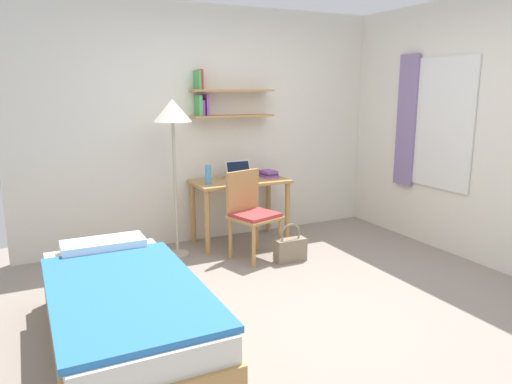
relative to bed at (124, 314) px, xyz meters
name	(u,v)px	position (x,y,z in m)	size (l,w,h in m)	color
ground_plane	(309,303)	(1.48, 0.02, -0.24)	(5.28, 5.28, 0.00)	gray
wall_back	(216,125)	(1.48, 2.05, 1.07)	(4.40, 0.27, 2.60)	silver
wall_right	(490,132)	(3.50, 0.08, 1.06)	(0.10, 4.40, 2.60)	silver
bed	(124,314)	(0.00, 0.00, 0.00)	(0.92, 1.94, 0.54)	#B2844C
desk	(240,192)	(1.63, 1.72, 0.34)	(1.05, 0.56, 0.72)	#B2844C
desk_chair	(251,211)	(1.53, 1.23, 0.25)	(0.54, 0.53, 0.89)	#B2844C
standing_lamp	(173,120)	(0.86, 1.60, 1.17)	(0.37, 0.37, 1.61)	#B2A893
laptop	(240,175)	(1.65, 1.76, 0.53)	(0.30, 0.22, 0.21)	#B7BABF
water_bottle	(208,174)	(1.24, 1.66, 0.58)	(0.06, 0.06, 0.21)	#4C99DB
book_stack	(269,174)	(2.01, 1.76, 0.51)	(0.19, 0.22, 0.07)	purple
handbag	(290,249)	(1.83, 0.94, -0.11)	(0.32, 0.13, 0.39)	gray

